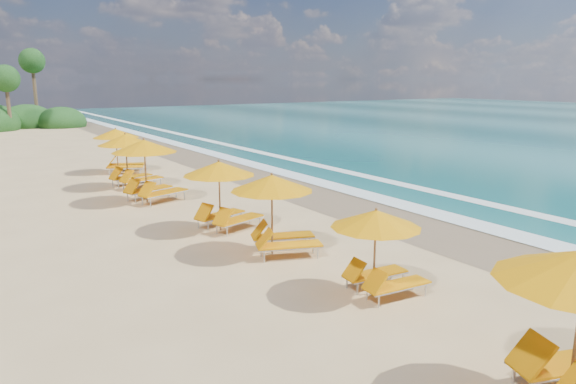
# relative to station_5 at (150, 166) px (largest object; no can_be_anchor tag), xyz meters

# --- Properties ---
(ground) EXTENTS (160.00, 160.00, 0.00)m
(ground) POSITION_rel_station_5_xyz_m (2.66, -6.19, -1.48)
(ground) COLOR tan
(ground) RESTS_ON ground
(wet_sand) EXTENTS (4.00, 160.00, 0.01)m
(wet_sand) POSITION_rel_station_5_xyz_m (6.66, -6.19, -1.47)
(wet_sand) COLOR #80694C
(wet_sand) RESTS_ON ground
(surf_foam) EXTENTS (4.00, 160.00, 0.01)m
(surf_foam) POSITION_rel_station_5_xyz_m (9.36, -6.19, -1.45)
(surf_foam) COLOR white
(surf_foam) RESTS_ON ground
(station_2) EXTENTS (2.39, 2.25, 2.10)m
(station_2) POSITION_rel_station_5_xyz_m (1.29, -12.16, -0.30)
(station_2) COLOR olive
(station_2) RESTS_ON ground
(station_3) EXTENTS (3.06, 3.01, 2.37)m
(station_3) POSITION_rel_station_5_xyz_m (0.89, -8.39, -0.15)
(station_3) COLOR olive
(station_3) RESTS_ON ground
(station_4) EXTENTS (2.98, 2.90, 2.38)m
(station_4) POSITION_rel_station_5_xyz_m (0.70, -5.29, -0.15)
(station_4) COLOR olive
(station_4) RESTS_ON ground
(station_5) EXTENTS (3.33, 3.24, 2.64)m
(station_5) POSITION_rel_station_5_xyz_m (0.00, 0.00, 0.00)
(station_5) COLOR olive
(station_5) RESTS_ON ground
(station_6) EXTENTS (3.11, 2.99, 2.54)m
(station_6) POSITION_rel_station_5_xyz_m (0.25, 3.40, -0.05)
(station_6) COLOR olive
(station_6) RESTS_ON ground
(station_7) EXTENTS (3.13, 3.09, 2.42)m
(station_7) POSITION_rel_station_5_xyz_m (0.97, 7.58, -0.12)
(station_7) COLOR olive
(station_7) RESTS_ON ground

